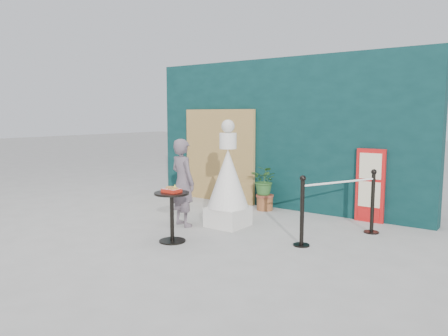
% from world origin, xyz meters
% --- Properties ---
extents(ground, '(60.00, 60.00, 0.00)m').
position_xyz_m(ground, '(0.00, 0.00, 0.00)').
color(ground, '#ADAAA5').
rests_on(ground, ground).
extents(back_wall, '(6.00, 0.30, 3.00)m').
position_xyz_m(back_wall, '(0.00, 3.15, 1.50)').
color(back_wall, black).
rests_on(back_wall, ground).
extents(bamboo_fence, '(1.80, 0.08, 2.00)m').
position_xyz_m(bamboo_fence, '(-1.40, 2.94, 1.00)').
color(bamboo_fence, tan).
rests_on(bamboo_fence, ground).
extents(woman, '(0.61, 0.48, 1.49)m').
position_xyz_m(woman, '(-0.60, 0.83, 0.74)').
color(woman, slate).
rests_on(woman, ground).
extents(menu_board, '(0.50, 0.07, 1.30)m').
position_xyz_m(menu_board, '(1.90, 2.95, 0.65)').
color(menu_board, red).
rests_on(menu_board, ground).
extents(statue, '(0.71, 0.71, 1.81)m').
position_xyz_m(statue, '(0.05, 1.24, 0.74)').
color(statue, silver).
rests_on(statue, ground).
extents(cafe_table, '(0.52, 0.52, 0.75)m').
position_xyz_m(cafe_table, '(-0.09, 0.01, 0.50)').
color(cafe_table, black).
rests_on(cafe_table, ground).
extents(food_basket, '(0.26, 0.19, 0.11)m').
position_xyz_m(food_basket, '(-0.09, 0.01, 0.79)').
color(food_basket, red).
rests_on(food_basket, cafe_table).
extents(planter, '(0.52, 0.45, 0.89)m').
position_xyz_m(planter, '(-0.09, 2.70, 0.51)').
color(planter, '#975E31').
rests_on(planter, ground).
extents(stanchion_barrier, '(0.84, 1.54, 1.03)m').
position_xyz_m(stanchion_barrier, '(1.87, 1.61, 0.49)').
color(stanchion_barrier, black).
rests_on(stanchion_barrier, ground).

